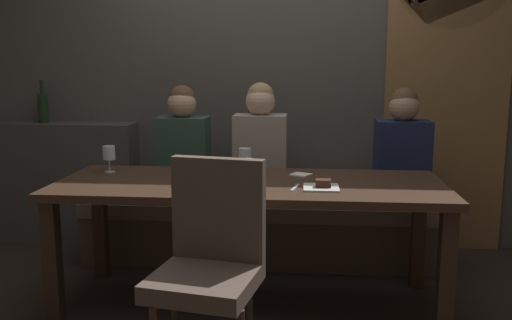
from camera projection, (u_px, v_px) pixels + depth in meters
ground at (250, 303)px, 3.25m from camera, size 9.00×9.00×0.00m
back_wall_tiled at (265, 51)px, 4.19m from camera, size 6.00×0.12×3.00m
arched_door at (448, 69)px, 4.03m from camera, size 0.90×0.05×2.55m
back_counter at (68, 183)px, 4.33m from camera, size 1.10×0.28×0.95m
dining_table at (250, 196)px, 3.14m from camera, size 2.20×0.84×0.74m
banquette_bench at (260, 231)px, 3.90m from camera, size 2.50×0.44×0.45m
chair_near_side at (210, 254)px, 2.46m from camera, size 0.51×0.51×0.98m
diner_redhead at (183, 146)px, 3.84m from camera, size 0.36×0.24×0.81m
diner_bearded at (260, 146)px, 3.77m from camera, size 0.36×0.24×0.83m
diner_far_end at (402, 150)px, 3.71m from camera, size 0.36×0.24×0.80m
wine_bottle_dark_red at (43, 107)px, 4.25m from camera, size 0.08×0.08×0.33m
wine_glass_center_front at (245, 156)px, 3.29m from camera, size 0.08×0.08×0.16m
wine_glass_near_left at (248, 168)px, 2.91m from camera, size 0.08×0.08×0.16m
wine_glass_near_right at (109, 154)px, 3.38m from camera, size 0.08×0.08×0.16m
dessert_plate at (322, 186)px, 2.95m from camera, size 0.19×0.19×0.05m
fork_on_table at (295, 187)px, 2.96m from camera, size 0.05×0.17×0.01m
folded_napkin at (301, 175)px, 3.30m from camera, size 0.14×0.14×0.01m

